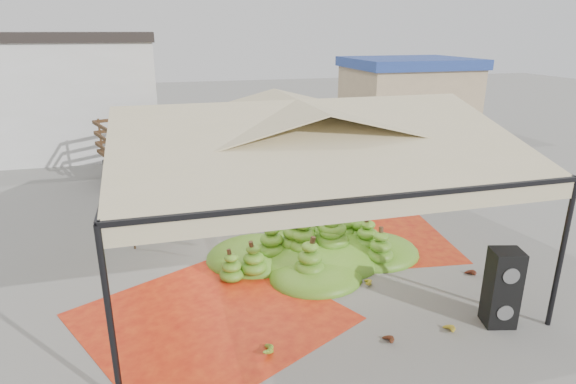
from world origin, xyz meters
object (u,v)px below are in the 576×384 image
object	(u,v)px
speaker_stack	(502,288)
vendor	(228,192)
truck_right	(346,135)
banana_heap	(319,235)
truck_left	(197,135)

from	to	relation	value
speaker_stack	vendor	distance (m)	8.05
vendor	truck_right	world-z (taller)	truck_right
banana_heap	speaker_stack	xyz separation A→B (m)	(2.44, -3.73, 0.18)
speaker_stack	truck_left	bearing A→B (deg)	124.26
banana_heap	vendor	size ratio (longest dim) A/B	3.10
vendor	truck_left	bearing A→B (deg)	-83.07
truck_left	truck_right	distance (m)	6.15
banana_heap	speaker_stack	size ratio (longest dim) A/B	3.59
truck_right	banana_heap	bearing A→B (deg)	-140.77
speaker_stack	truck_left	distance (m)	13.57
speaker_stack	banana_heap	bearing A→B (deg)	137.56
truck_left	speaker_stack	bearing A→B (deg)	-89.66
speaker_stack	vendor	bearing A→B (deg)	136.45
vendor	truck_left	distance (m)	5.95
speaker_stack	vendor	size ratio (longest dim) A/B	0.86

